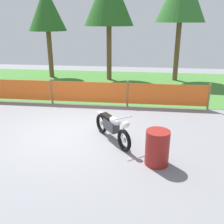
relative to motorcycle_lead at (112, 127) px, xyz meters
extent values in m
cube|color=gray|center=(-1.37, 0.34, -0.46)|extent=(24.00, 24.00, 0.02)
cube|color=#427A33|center=(-1.37, 6.83, -0.44)|extent=(24.00, 7.21, 0.01)
cylinder|color=olive|center=(-2.96, 3.22, 0.08)|extent=(0.08, 0.08, 1.05)
cylinder|color=olive|center=(0.22, 3.22, 0.08)|extent=(0.08, 0.08, 1.05)
cylinder|color=olive|center=(3.39, 3.22, 0.08)|extent=(0.08, 0.08, 1.05)
cube|color=orange|center=(-4.54, 3.22, 0.10)|extent=(3.09, 0.02, 0.85)
cube|color=orange|center=(-1.37, 3.22, 0.10)|extent=(3.09, 0.02, 0.85)
cube|color=orange|center=(1.80, 3.22, 0.10)|extent=(3.09, 0.02, 0.85)
cylinder|color=brown|center=(-4.80, 8.31, 0.91)|extent=(0.28, 0.28, 2.72)
cone|color=#286023|center=(-4.80, 8.31, 3.48)|extent=(2.18, 2.18, 2.42)
cylinder|color=brown|center=(-1.18, 8.03, 1.06)|extent=(0.28, 0.28, 3.01)
cylinder|color=brown|center=(2.65, 8.32, 1.15)|extent=(0.28, 0.28, 3.20)
torus|color=black|center=(0.39, -0.53, -0.14)|extent=(0.45, 0.56, 0.61)
cylinder|color=silver|center=(0.39, -0.53, -0.14)|extent=(0.13, 0.14, 0.13)
torus|color=black|center=(-0.41, 0.55, -0.14)|extent=(0.45, 0.56, 0.61)
cylinder|color=silver|center=(-0.41, 0.55, -0.14)|extent=(0.13, 0.14, 0.13)
cube|color=#38383D|center=(-0.04, 0.05, 0.03)|extent=(0.53, 0.60, 0.31)
ellipsoid|color=#B7B7C1|center=(0.09, -0.13, 0.24)|extent=(0.48, 0.54, 0.21)
cube|color=black|center=(-0.18, 0.24, 0.21)|extent=(0.49, 0.56, 0.10)
cube|color=silver|center=(-0.41, 0.55, 0.19)|extent=(0.33, 0.37, 0.04)
cylinder|color=silver|center=(0.35, -0.49, 0.14)|extent=(0.18, 0.21, 0.55)
sphere|color=white|center=(0.44, -0.61, 0.36)|extent=(0.24, 0.24, 0.17)
cylinder|color=silver|center=(0.33, -0.46, 0.46)|extent=(0.48, 0.36, 0.03)
cylinder|color=silver|center=(-0.10, 0.36, -0.20)|extent=(0.37, 0.47, 0.07)
cylinder|color=maroon|center=(1.23, -1.10, -0.01)|extent=(0.58, 0.58, 0.88)
camera|label=1|loc=(0.82, -6.64, 2.90)|focal=40.75mm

